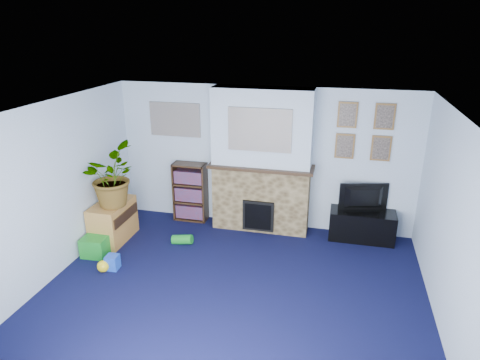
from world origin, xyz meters
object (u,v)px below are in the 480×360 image
(tv_stand, at_px, (362,226))
(bookshelf, at_px, (191,193))
(television, at_px, (365,198))
(sideboard, at_px, (113,220))

(tv_stand, relative_size, bookshelf, 0.98)
(tv_stand, bearing_deg, television, 90.00)
(tv_stand, height_order, bookshelf, bookshelf)
(bookshelf, bearing_deg, television, -1.09)
(television, distance_m, bookshelf, 2.96)
(tv_stand, height_order, television, television)
(sideboard, bearing_deg, bookshelf, 46.82)
(tv_stand, height_order, sideboard, sideboard)
(television, bearing_deg, bookshelf, -15.05)
(bookshelf, height_order, sideboard, bookshelf)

